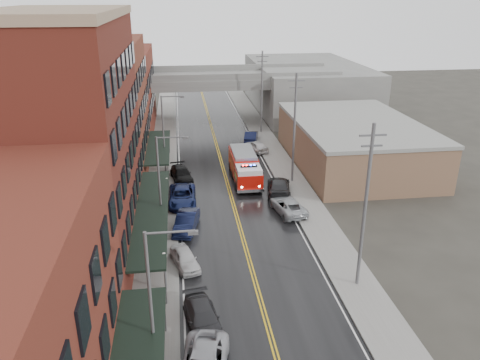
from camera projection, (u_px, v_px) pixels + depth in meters
road at (233, 204)px, 46.62m from camera, size 11.00×160.00×0.02m
sidewalk_left at (159, 207)px, 45.71m from camera, size 3.00×160.00×0.15m
sidewalk_right at (304, 199)px, 47.48m from camera, size 3.00×160.00×0.15m
curb_left at (176, 206)px, 45.91m from camera, size 0.30×160.00×0.15m
curb_right at (289, 200)px, 47.28m from camera, size 0.30×160.00×0.15m
brick_building_b at (68, 144)px, 35.22m from camera, size 9.00×20.00×18.00m
brick_building_c at (103, 110)px, 51.88m from camera, size 9.00×15.00×15.00m
brick_building_far at (121, 93)px, 68.55m from camera, size 9.00×20.00×12.00m
tan_building at (354, 144)px, 56.84m from camera, size 14.00×22.00×5.00m
right_far_block at (306, 86)px, 84.14m from camera, size 18.00×30.00×8.00m
awning_1 at (152, 211)px, 38.16m from camera, size 2.60×18.00×3.09m
awning_2 at (158, 147)px, 54.27m from camera, size 2.60×13.00×3.09m
globe_lamp_1 at (164, 263)px, 32.10m from camera, size 0.44×0.44×3.12m
globe_lamp_2 at (167, 186)px, 44.99m from camera, size 0.44×0.44×3.12m
street_lamp_0 at (155, 298)px, 23.65m from camera, size 2.64×0.22×9.00m
street_lamp_1 at (162, 181)px, 38.38m from camera, size 2.64×0.22×9.00m
street_lamp_2 at (165, 129)px, 53.10m from camera, size 2.64×0.22×9.00m
utility_pole_0 at (365, 205)px, 31.35m from camera, size 1.80×0.24×12.00m
utility_pole_1 at (294, 127)px, 49.76m from camera, size 1.80×0.24×12.00m
utility_pole_2 at (262, 91)px, 68.17m from camera, size 1.80×0.24×12.00m
overpass at (209, 86)px, 73.85m from camera, size 40.00×10.00×7.50m
fire_truck at (245, 167)px, 51.77m from camera, size 3.45×8.55×3.12m
parked_car_left_3 at (203, 318)px, 29.17m from camera, size 2.74×5.05×1.39m
parked_car_left_4 at (185, 259)px, 35.74m from camera, size 2.60×4.27×1.36m
parked_car_left_5 at (186, 222)px, 41.23m from camera, size 2.66×5.02×1.57m
parked_car_left_6 at (182, 196)px, 46.42m from camera, size 2.78×5.83×1.61m
parked_car_left_7 at (181, 174)px, 52.28m from camera, size 2.83×5.25×1.45m
parked_car_right_0 at (288, 206)px, 44.54m from camera, size 3.22×5.46×1.42m
parked_car_right_1 at (279, 187)px, 48.60m from camera, size 3.36×6.10×1.67m
parked_car_right_2 at (256, 146)px, 61.87m from camera, size 3.06×4.62×1.46m
parked_car_right_3 at (251, 136)px, 65.85m from camera, size 2.71×4.98×1.56m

